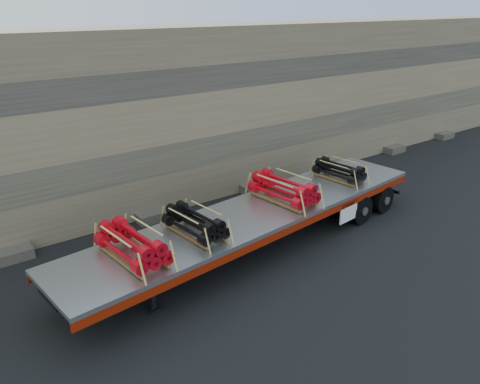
% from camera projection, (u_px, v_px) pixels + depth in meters
% --- Properties ---
extents(ground, '(120.00, 120.00, 0.00)m').
position_uv_depth(ground, '(292.00, 245.00, 16.25)').
color(ground, black).
rests_on(ground, ground).
extents(rock_wall, '(44.00, 3.00, 7.00)m').
position_uv_depth(rock_wall, '(192.00, 113.00, 19.79)').
color(rock_wall, '#7A6B54').
rests_on(rock_wall, ground).
extents(trailer, '(14.39, 4.19, 1.42)m').
position_uv_depth(trailer, '(258.00, 229.00, 15.81)').
color(trailer, '#A9ABB1').
rests_on(trailer, ground).
extents(bundle_front, '(1.36, 2.37, 0.80)m').
position_uv_depth(bundle_front, '(133.00, 245.00, 12.46)').
color(bundle_front, red).
rests_on(bundle_front, trailer).
extents(bundle_midfront, '(1.22, 2.13, 0.72)m').
position_uv_depth(bundle_midfront, '(195.00, 224.00, 13.78)').
color(bundle_midfront, black).
rests_on(bundle_midfront, trailer).
extents(bundle_midrear, '(1.42, 2.46, 0.84)m').
position_uv_depth(bundle_midrear, '(284.00, 189.00, 16.15)').
color(bundle_midrear, red).
rests_on(bundle_midrear, trailer).
extents(bundle_rear, '(1.14, 1.99, 0.67)m').
position_uv_depth(bundle_rear, '(339.00, 171.00, 18.17)').
color(bundle_rear, black).
rests_on(bundle_rear, trailer).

